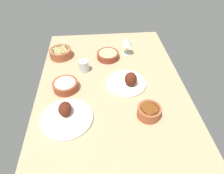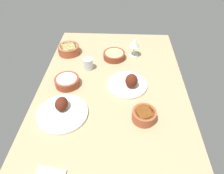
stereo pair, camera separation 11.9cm
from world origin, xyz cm
name	(u,v)px [view 1 (the left image)]	position (x,y,z in cm)	size (l,w,h in cm)	color
dining_table	(112,92)	(0.00, 0.00, 2.00)	(140.00, 90.00, 4.00)	tan
plate_far_side	(128,82)	(-3.24, 9.94, 6.44)	(24.61, 24.61, 9.91)	white
plate_center_main	(66,116)	(19.79, -25.63, 5.76)	(27.14, 27.14, 8.05)	white
bowl_pasta	(61,53)	(-38.39, -34.06, 7.28)	(15.72, 15.72, 6.06)	#A35133
bowl_potatoes	(108,55)	(-33.39, -0.03, 6.49)	(15.66, 15.66, 4.53)	brown
bowl_soup	(149,111)	(21.76, 17.51, 7.20)	(12.39, 12.39, 5.90)	#A35133
bowl_cream	(65,85)	(-3.04, -27.80, 6.78)	(14.90, 14.90, 5.08)	brown
wine_glass	(127,42)	(-37.73, 14.25, 13.93)	(7.60, 7.60, 14.00)	silver
water_tumbler	(84,66)	(-20.22, -16.93, 7.83)	(6.52, 6.52, 7.67)	silver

